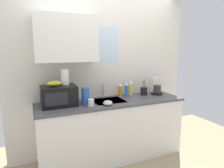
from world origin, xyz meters
name	(u,v)px	position (x,y,z in m)	size (l,w,h in m)	color
kitchen_wall_assembly	(98,69)	(-0.11, 0.31, 1.35)	(2.95, 0.42, 2.50)	silver
counter_unit	(112,129)	(0.00, 0.00, 0.46)	(2.18, 0.63, 0.90)	white
sink_faucet	(103,91)	(-0.05, 0.24, 1.00)	(0.03, 0.03, 0.20)	#B2B5BA
microwave	(59,96)	(-0.76, 0.05, 1.04)	(0.46, 0.35, 0.27)	black
banana_bunch	(54,84)	(-0.81, 0.05, 1.20)	(0.20, 0.11, 0.07)	gold
paper_towel_roll	(65,77)	(-0.66, 0.10, 1.28)	(0.11, 0.11, 0.22)	white
coffee_maker	(156,88)	(0.86, 0.11, 1.00)	(0.19, 0.21, 0.28)	black
dish_soap_bottle_orange	(120,90)	(0.23, 0.21, 1.00)	(0.07, 0.07, 0.20)	orange
dish_soap_bottle_blue	(126,90)	(0.31, 0.15, 1.00)	(0.06, 0.06, 0.22)	blue
dish_soap_bottle_yellow	(131,89)	(0.41, 0.19, 1.01)	(0.06, 0.06, 0.24)	yellow
cereal_canister	(85,96)	(-0.42, -0.05, 1.02)	(0.10, 0.10, 0.23)	#2659A5
mug_white	(91,102)	(-0.37, -0.14, 0.95)	(0.08, 0.08, 0.10)	white
utensil_crock	(144,91)	(0.63, 0.12, 0.97)	(0.11, 0.11, 0.27)	black
small_bowl	(108,103)	(-0.15, -0.20, 0.93)	(0.13, 0.13, 0.07)	beige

